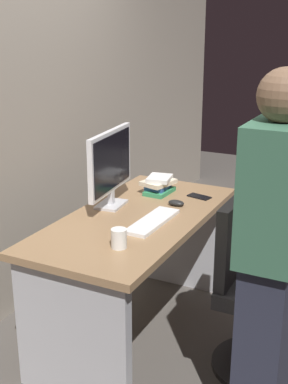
% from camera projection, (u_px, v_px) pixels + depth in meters
% --- Properties ---
extents(ground_plane, '(9.00, 9.00, 0.00)m').
position_uv_depth(ground_plane, '(137.00, 330.00, 3.18)').
color(ground_plane, '#4C4742').
extents(wall_back, '(6.40, 0.10, 3.00)m').
position_uv_depth(wall_back, '(7.00, 74.00, 3.08)').
color(wall_back, '#9E9384').
rests_on(wall_back, ground).
extents(desk, '(1.47, 0.71, 0.75)m').
position_uv_depth(desk, '(136.00, 253.00, 3.02)').
color(desk, '#93704C').
rests_on(desk, ground).
extents(office_chair, '(0.52, 0.52, 0.94)m').
position_uv_depth(office_chair, '(254.00, 296.00, 2.73)').
color(office_chair, black).
rests_on(office_chair, ground).
extents(person_at_desk, '(0.40, 0.24, 1.64)m').
position_uv_depth(person_at_desk, '(271.00, 259.00, 2.20)').
color(person_at_desk, '#262838').
rests_on(person_at_desk, ground).
extents(monitor, '(0.54, 0.16, 0.46)m').
position_uv_depth(monitor, '(111.00, 164.00, 3.02)').
color(monitor, silver).
rests_on(monitor, desk).
extents(keyboard, '(0.43, 0.14, 0.02)m').
position_uv_depth(keyboard, '(153.00, 221.00, 2.84)').
color(keyboard, white).
rests_on(keyboard, desk).
extents(mouse, '(0.06, 0.10, 0.03)m').
position_uv_depth(mouse, '(176.00, 203.00, 3.10)').
color(mouse, black).
rests_on(mouse, desk).
extents(cup_near_keyboard, '(0.08, 0.08, 0.10)m').
position_uv_depth(cup_near_keyboard, '(119.00, 238.00, 2.52)').
color(cup_near_keyboard, white).
rests_on(cup_near_keyboard, desk).
extents(book_stack, '(0.24, 0.20, 0.11)m').
position_uv_depth(book_stack, '(159.00, 185.00, 3.32)').
color(book_stack, '#338C59').
rests_on(book_stack, desk).
extents(cell_phone, '(0.10, 0.16, 0.01)m').
position_uv_depth(cell_phone, '(199.00, 197.00, 3.25)').
color(cell_phone, black).
rests_on(cell_phone, desk).
extents(handbag, '(0.34, 0.14, 0.38)m').
position_uv_depth(handbag, '(267.00, 278.00, 3.54)').
color(handbag, brown).
rests_on(handbag, ground).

